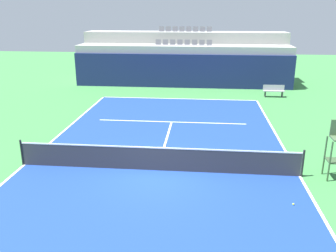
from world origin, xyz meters
TOP-DOWN VIEW (x-y plane):
  - ground_plane at (0.00, 0.00)m, footprint 80.00×80.00m
  - court_surface at (0.00, 0.00)m, footprint 11.00×24.00m
  - baseline_far at (0.00, 11.95)m, footprint 11.00×0.10m
  - sideline_left at (-5.45, 0.00)m, footprint 0.10×24.00m
  - sideline_right at (5.45, 0.00)m, footprint 0.10×24.00m
  - service_line_far at (0.00, 6.40)m, footprint 8.26×0.10m
  - centre_service_line at (0.00, 3.20)m, footprint 0.10×6.40m
  - back_wall at (0.00, 15.86)m, footprint 17.53×0.30m
  - stands_tier_lower at (0.00, 17.21)m, footprint 17.53×2.40m
  - stands_tier_upper at (0.00, 19.61)m, footprint 17.53×2.40m
  - seating_row_lower at (-0.00, 17.31)m, footprint 4.65×0.44m
  - seating_row_upper at (-0.00, 19.71)m, footprint 4.65×0.44m
  - tennis_net at (0.00, 0.00)m, footprint 11.08×0.08m
  - player_bench at (6.80, 13.26)m, footprint 1.50×0.40m
  - tennis_ball_1 at (4.71, -2.18)m, footprint 0.07×0.07m

SIDE VIEW (x-z plane):
  - ground_plane at x=0.00m, z-range 0.00..0.00m
  - court_surface at x=0.00m, z-range 0.00..0.01m
  - baseline_far at x=0.00m, z-range 0.01..0.01m
  - sideline_left at x=-5.45m, z-range 0.01..0.01m
  - sideline_right at x=5.45m, z-range 0.01..0.01m
  - service_line_far at x=0.00m, z-range 0.01..0.01m
  - centre_service_line at x=0.00m, z-range 0.01..0.01m
  - tennis_ball_1 at x=4.71m, z-range 0.01..0.08m
  - player_bench at x=6.80m, z-range 0.08..0.93m
  - tennis_net at x=0.00m, z-range -0.03..1.04m
  - back_wall at x=0.00m, z-range 0.00..2.67m
  - stands_tier_lower at x=0.00m, z-range 0.00..3.25m
  - stands_tier_upper at x=0.00m, z-range 0.00..4.20m
  - seating_row_lower at x=0.00m, z-range 3.16..3.60m
  - seating_row_upper at x=0.00m, z-range 4.10..4.54m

